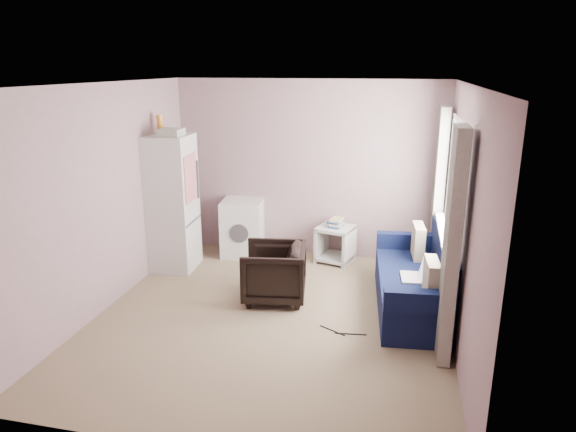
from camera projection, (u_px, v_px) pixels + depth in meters
The scene contains 8 objects.
room at pixel (273, 208), 5.30m from camera, with size 3.84×4.24×2.54m.
armchair at pixel (274, 270), 6.01m from camera, with size 0.71×0.66×0.73m, color black.
fridge at pixel (170, 202), 6.82m from camera, with size 0.67×0.66×2.06m.
washing_machine at pixel (243, 226), 7.45m from camera, with size 0.64×0.64×0.81m.
side_table at pixel (335, 241), 7.20m from camera, with size 0.57×0.57×0.63m.
sofa at pixel (423, 283), 5.78m from camera, with size 1.03×1.98×0.85m.
window_dressing at pixel (444, 214), 5.62m from camera, with size 0.17×2.62×2.18m.
floor_cables at pixel (341, 332), 5.33m from camera, with size 0.50×0.17×0.01m.
Camera 1 is at (1.30, -4.94, 2.68)m, focal length 32.00 mm.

